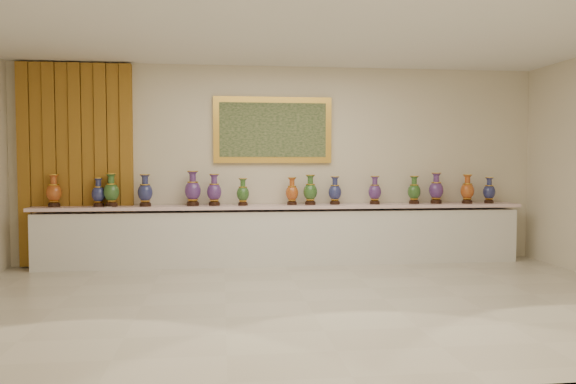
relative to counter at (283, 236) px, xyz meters
name	(u,v)px	position (x,y,z in m)	size (l,w,h in m)	color
ground	(306,301)	(0.00, -2.27, -0.44)	(8.00, 8.00, 0.00)	beige
room	(109,159)	(-2.57, 0.17, 1.15)	(8.00, 8.00, 8.00)	beige
counter	(283,236)	(0.00, 0.00, 0.00)	(7.28, 0.48, 0.90)	white
vase_0	(54,192)	(-3.31, 0.01, 0.67)	(0.23, 0.23, 0.47)	black
vase_1	(99,194)	(-2.68, -0.01, 0.65)	(0.22, 0.22, 0.42)	black
vase_2	(111,192)	(-2.50, -0.04, 0.68)	(0.23, 0.23, 0.48)	black
vase_3	(145,192)	(-2.02, -0.05, 0.67)	(0.25, 0.25, 0.46)	black
vase_4	(193,190)	(-1.34, -0.01, 0.69)	(0.30, 0.30, 0.51)	black
vase_5	(214,191)	(-1.03, -0.02, 0.67)	(0.27, 0.27, 0.47)	black
vase_6	(243,193)	(-0.61, -0.06, 0.64)	(0.23, 0.23, 0.40)	black
vase_7	(292,192)	(0.13, 0.00, 0.65)	(0.25, 0.25, 0.41)	black
vase_8	(310,191)	(0.40, -0.02, 0.67)	(0.28, 0.28, 0.45)	black
vase_9	(335,192)	(0.79, 0.01, 0.65)	(0.23, 0.23, 0.42)	black
vase_10	(375,191)	(1.40, -0.01, 0.66)	(0.22, 0.22, 0.43)	black
vase_11	(414,191)	(2.03, -0.01, 0.66)	(0.23, 0.23, 0.43)	black
vase_12	(436,190)	(2.38, 0.00, 0.68)	(0.24, 0.24, 0.48)	black
vase_13	(467,190)	(2.87, -0.04, 0.67)	(0.25, 0.25, 0.45)	black
vase_14	(489,192)	(3.24, -0.01, 0.64)	(0.24, 0.24, 0.40)	black
label_card	(108,207)	(-2.53, -0.14, 0.47)	(0.10, 0.06, 0.00)	white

